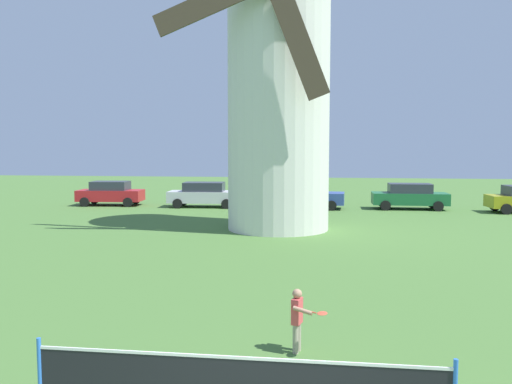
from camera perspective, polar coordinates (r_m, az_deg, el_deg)
windmill at (r=23.92m, az=2.49°, el=13.11°), size 9.84×5.30×15.40m
tennis_net at (r=7.32m, az=-2.16°, el=-19.73°), size 5.62×0.06×1.10m
player_far at (r=9.75m, az=4.65°, el=-13.45°), size 0.68×0.63×1.18m
parked_car_red at (r=34.80m, az=-15.65°, el=-0.10°), size 4.20×2.12×1.56m
parked_car_silver at (r=32.73m, az=-5.70°, el=-0.24°), size 4.52×2.08×1.56m
parked_car_blue at (r=31.99m, az=5.62°, el=-0.36°), size 4.57×2.08×1.56m
parked_car_green at (r=32.77m, az=16.48°, el=-0.41°), size 4.44×1.88×1.56m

